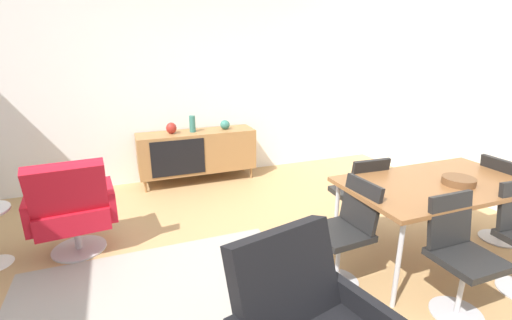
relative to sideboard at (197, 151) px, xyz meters
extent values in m
plane|color=tan|center=(-0.11, -2.30, -0.44)|extent=(8.32, 8.32, 0.00)
cube|color=white|center=(-0.11, 0.30, 0.96)|extent=(6.80, 0.12, 2.80)
cube|color=olive|center=(0.00, 0.00, 0.00)|extent=(1.60, 0.44, 0.56)
cube|color=black|center=(-0.30, -0.22, 0.00)|extent=(0.70, 0.01, 0.48)
cylinder|color=olive|center=(-0.74, -0.17, -0.36)|extent=(0.03, 0.03, 0.16)
cylinder|color=olive|center=(0.74, -0.17, -0.36)|extent=(0.03, 0.03, 0.16)
cylinder|color=olive|center=(-0.74, 0.17, -0.36)|extent=(0.03, 0.03, 0.16)
cylinder|color=olive|center=(0.74, 0.17, -0.36)|extent=(0.03, 0.03, 0.16)
ellipsoid|color=maroon|center=(-0.33, 0.00, 0.36)|extent=(0.14, 0.14, 0.15)
cylinder|color=#337266|center=(-0.04, 0.00, 0.39)|extent=(0.08, 0.08, 0.22)
ellipsoid|color=#337266|center=(0.41, 0.00, 0.35)|extent=(0.14, 0.14, 0.13)
cube|color=brown|center=(1.49, -2.69, 0.28)|extent=(1.60, 0.90, 0.04)
cylinder|color=#B7B7BC|center=(0.77, -3.08, -0.09)|extent=(0.04, 0.04, 0.70)
cylinder|color=#B7B7BC|center=(0.77, -2.30, -0.09)|extent=(0.04, 0.04, 0.70)
cylinder|color=#B7B7BC|center=(2.21, -2.30, -0.09)|extent=(0.04, 0.04, 0.70)
cylinder|color=brown|center=(1.60, -2.79, 0.33)|extent=(0.26, 0.26, 0.06)
cube|color=black|center=(2.44, -2.69, 0.01)|extent=(0.41, 0.41, 0.05)
cube|color=black|center=(2.26, -2.69, 0.23)|extent=(0.10, 0.38, 0.38)
cylinder|color=#B7B7BC|center=(2.44, -2.69, -0.23)|extent=(0.04, 0.04, 0.42)
cylinder|color=#B7B7BC|center=(2.44, -2.69, -0.43)|extent=(0.36, 0.36, 0.01)
cube|color=black|center=(1.14, -3.31, 0.01)|extent=(0.40, 0.40, 0.05)
cube|color=black|center=(1.14, -3.13, 0.23)|extent=(0.38, 0.09, 0.38)
cylinder|color=#B7B7BC|center=(1.14, -3.31, -0.23)|extent=(0.04, 0.04, 0.42)
cylinder|color=#B7B7BC|center=(1.14, -3.31, -0.43)|extent=(0.36, 0.36, 0.01)
cube|color=black|center=(1.14, -2.07, 0.01)|extent=(0.42, 0.42, 0.05)
cube|color=black|center=(1.13, -2.25, 0.23)|extent=(0.38, 0.11, 0.38)
cylinder|color=#B7B7BC|center=(1.14, -2.07, -0.23)|extent=(0.04, 0.04, 0.42)
cylinder|color=#B7B7BC|center=(1.14, -2.07, -0.43)|extent=(0.36, 0.36, 0.01)
cube|color=black|center=(0.54, -2.69, 0.01)|extent=(0.43, 0.43, 0.05)
cube|color=black|center=(0.72, -2.68, 0.23)|extent=(0.11, 0.38, 0.38)
cylinder|color=#B7B7BC|center=(0.54, -2.69, -0.23)|extent=(0.04, 0.04, 0.42)
cylinder|color=#B7B7BC|center=(0.54, -2.69, -0.43)|extent=(0.36, 0.36, 0.01)
cube|color=red|center=(-1.45, -1.39, -0.06)|extent=(0.64, 0.61, 0.20)
cube|color=red|center=(-1.43, -1.63, 0.25)|extent=(0.62, 0.32, 0.51)
cube|color=red|center=(-1.12, -1.36, 0.02)|extent=(0.10, 0.51, 0.28)
cube|color=red|center=(-1.78, -1.41, 0.02)|extent=(0.10, 0.51, 0.28)
cylinder|color=#B7B7BC|center=(-1.45, -1.39, -0.30)|extent=(0.06, 0.06, 0.28)
cylinder|color=#B7B7BC|center=(-1.45, -1.39, -0.43)|extent=(0.48, 0.48, 0.02)
cube|color=black|center=(-0.25, -3.34, 0.25)|extent=(0.64, 0.40, 0.51)
cube|color=black|center=(0.12, -3.50, 0.02)|extent=(0.17, 0.50, 0.28)
cube|color=gray|center=(-0.82, -2.48, -0.44)|extent=(2.20, 1.70, 0.01)
camera|label=1|loc=(-0.96, -4.75, 1.39)|focal=25.00mm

